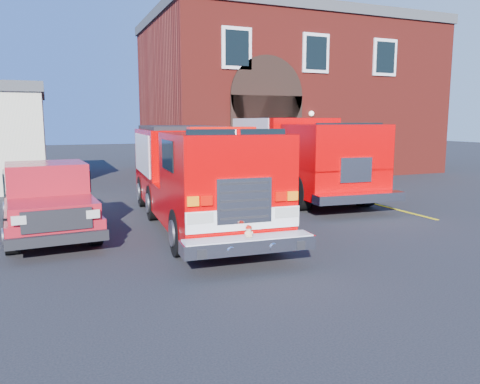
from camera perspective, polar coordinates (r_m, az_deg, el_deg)
name	(u,v)px	position (r m, az deg, el deg)	size (l,w,h in m)	color
ground	(222,237)	(11.67, -2.24, -5.50)	(100.00, 100.00, 0.00)	black
parking_stripe_near	(402,211)	(15.84, 19.12, -2.19)	(0.12, 3.00, 0.01)	yellow
parking_stripe_mid	(347,197)	(18.16, 12.88, -0.59)	(0.12, 3.00, 0.01)	yellow
parking_stripe_far	(306,187)	(20.65, 8.11, 0.64)	(0.12, 3.00, 0.01)	yellow
fire_station	(284,97)	(27.81, 5.42, 11.51)	(15.20, 10.20, 8.45)	maroon
fire_engine	(195,174)	(12.94, -5.55, 2.22)	(3.02, 8.99, 2.73)	black
pickup_truck	(47,199)	(12.94, -22.47, -0.84)	(2.38, 5.70, 1.83)	black
secondary_truck	(294,153)	(18.29, 6.58, 4.71)	(3.40, 9.28, 2.96)	black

